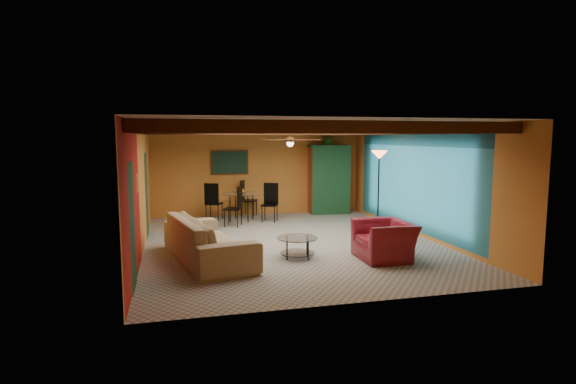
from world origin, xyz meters
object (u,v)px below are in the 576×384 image
object	(u,v)px
sofa	(208,239)
dining_table	(241,202)
armoire	(328,180)
vase	(241,179)
coffee_table	(297,247)
floor_lamp	(378,190)
armchair	(384,240)
potted_plant	(329,139)

from	to	relation	value
sofa	dining_table	xyz separation A→B (m)	(1.26, 4.07, 0.13)
armoire	vase	xyz separation A→B (m)	(-2.89, -0.69, 0.15)
coffee_table	floor_lamp	bearing A→B (deg)	38.88
floor_lamp	vase	world-z (taller)	floor_lamp
armchair	vase	xyz separation A→B (m)	(-2.16, 4.84, 0.83)
sofa	coffee_table	size ratio (longest dim) A/B	3.52
vase	dining_table	bearing A→B (deg)	180.00
armchair	potted_plant	world-z (taller)	potted_plant
coffee_table	dining_table	distance (m)	4.37
armoire	vase	world-z (taller)	armoire
sofa	armchair	distance (m)	3.51
armoire	vase	size ratio (longest dim) A/B	11.10
armoire	dining_table	bearing A→B (deg)	-163.85
armchair	dining_table	xyz separation A→B (m)	(-2.16, 4.84, 0.18)
potted_plant	coffee_table	bearing A→B (deg)	-115.42
armchair	potted_plant	size ratio (longest dim) A/B	2.30
floor_lamp	potted_plant	distance (m)	3.07
sofa	potted_plant	size ratio (longest dim) A/B	5.77
coffee_table	floor_lamp	xyz separation A→B (m)	(2.83, 2.28, 0.83)
armchair	dining_table	world-z (taller)	dining_table
sofa	potted_plant	xyz separation A→B (m)	(4.15, 4.77, 1.93)
sofa	dining_table	distance (m)	4.27
armoire	potted_plant	size ratio (longest dim) A/B	4.19
coffee_table	dining_table	xyz separation A→B (m)	(-0.50, 4.33, 0.34)
dining_table	armoire	distance (m)	3.01
dining_table	vase	distance (m)	0.65
armoire	potted_plant	xyz separation A→B (m)	(0.00, 0.00, 1.31)
armchair	dining_table	size ratio (longest dim) A/B	0.54
coffee_table	potted_plant	distance (m)	5.96
floor_lamp	sofa	bearing A→B (deg)	-156.23
sofa	vase	bearing A→B (deg)	-29.52
armchair	armoire	size ratio (longest dim) A/B	0.55
vase	potted_plant	bearing A→B (deg)	13.51
coffee_table	potted_plant	world-z (taller)	potted_plant
armchair	floor_lamp	xyz separation A→B (m)	(1.17, 2.80, 0.66)
floor_lamp	potted_plant	bearing A→B (deg)	99.16
coffee_table	vase	xyz separation A→B (m)	(-0.50, 4.33, 0.99)
vase	floor_lamp	bearing A→B (deg)	-31.60
sofa	vase	distance (m)	4.33
dining_table	vase	world-z (taller)	vase
floor_lamp	armchair	bearing A→B (deg)	-112.69
armchair	vase	world-z (taller)	vase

